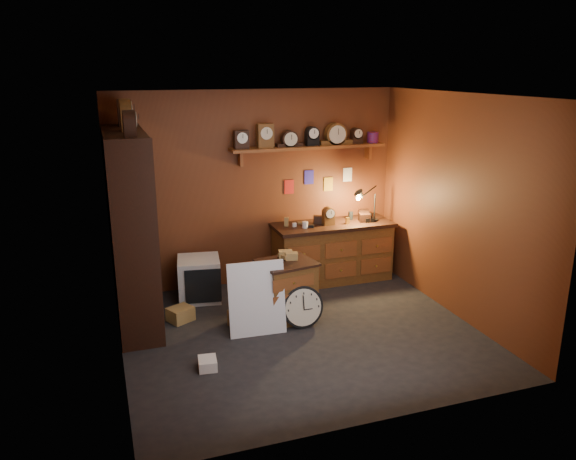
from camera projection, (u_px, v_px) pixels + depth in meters
The scene contains 11 objects.
floor at pixel (301, 333), 6.53m from camera, with size 4.00×4.00×0.00m, color black.
room_shell at pixel (303, 186), 6.16m from camera, with size 4.02×3.62×2.71m.
shelving_unit at pixel (128, 222), 6.51m from camera, with size 0.47×1.60×2.58m.
workbench at pixel (332, 248), 8.05m from camera, with size 1.71×0.66×1.36m.
low_cabinet at pixel (287, 288), 6.81m from camera, with size 0.73×0.65×0.83m.
big_round_clock at pixel (303, 307), 6.63m from camera, with size 0.51×0.17×0.51m.
white_panel at pixel (257, 333), 6.54m from camera, with size 0.66×0.03×0.88m, color silver.
mini_fridge at pixel (199, 279), 7.42m from camera, with size 0.62×0.63×0.56m.
floor_box_a at pixel (180, 314), 6.83m from camera, with size 0.28×0.24×0.17m, color #9B7843.
floor_box_b at pixel (208, 364), 5.75m from camera, with size 0.18×0.22×0.11m, color white.
floor_box_c at pixel (241, 316), 6.74m from camera, with size 0.27×0.22×0.20m, color #9B7843.
Camera 1 is at (-2.07, -5.56, 2.98)m, focal length 35.00 mm.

